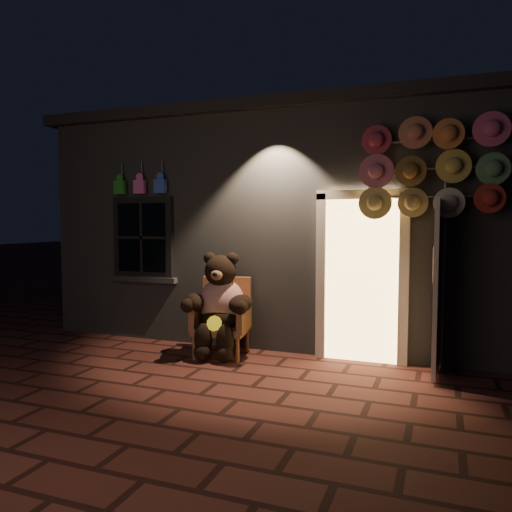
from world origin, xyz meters
The scene contains 5 objects.
ground centered at (0.00, 0.00, 0.00)m, with size 60.00×60.00×0.00m, color #4F251E.
shop_building centered at (0.00, 3.99, 1.74)m, with size 7.30×5.95×3.51m.
wicker_armchair centered at (-0.44, 1.12, 0.51)m, with size 0.79×0.74×1.03m.
teddy_bear centered at (-0.43, 0.99, 0.70)m, with size 0.98×0.82×1.36m.
hat_rack centered at (2.16, 1.27, 2.39)m, with size 1.69×0.22×2.99m.
Camera 1 is at (2.33, -4.93, 1.79)m, focal length 35.00 mm.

